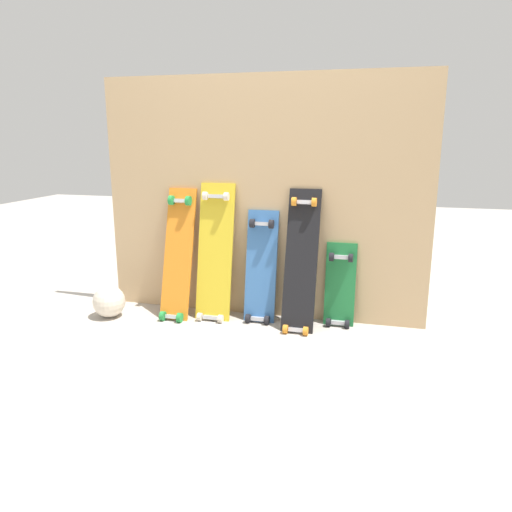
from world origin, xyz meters
name	(u,v)px	position (x,y,z in m)	size (l,w,h in m)	color
ground_plane	(259,316)	(0.00, 0.00, 0.00)	(12.00, 12.00, 0.00)	#B2AAA0
plywood_wall_panel	(261,200)	(0.00, 0.07, 0.80)	(2.20, 0.04, 1.60)	tan
skateboard_orange	(178,259)	(-0.55, -0.10, 0.40)	(0.20, 0.32, 0.93)	orange
skateboard_yellow	(215,257)	(-0.29, -0.06, 0.42)	(0.24, 0.25, 0.98)	gold
skateboard_blue	(261,271)	(0.02, -0.04, 0.34)	(0.21, 0.21, 0.80)	#386BAD
skateboard_black	(301,266)	(0.30, -0.10, 0.41)	(0.21, 0.32, 0.96)	black
skateboard_green	(340,290)	(0.55, 0.00, 0.24)	(0.20, 0.14, 0.61)	#1E7238
rubber_ball	(109,301)	(-0.99, -0.26, 0.11)	(0.22, 0.22, 0.22)	beige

